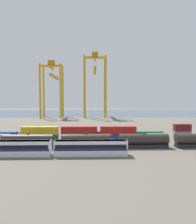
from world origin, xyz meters
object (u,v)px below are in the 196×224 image
Objects in this scene: shipping_container_3 at (40,138)px; shipping_container_15 at (182,134)px; shipping_container_2 at (0,138)px; shipping_container_13 at (110,135)px; passenger_train at (53,147)px; gantry_crane_west at (52,83)px; freight_tank_row at (143,140)px; gantry_crane_central at (95,78)px.

shipping_container_3 is 51.19m from shipping_container_15.
shipping_container_13 is (37.41, 5.80, 0.00)m from shipping_container_2.
shipping_container_3 is at bearing 0.00° from shipping_container_2.
gantry_crane_west is (-20.97, 114.84, 24.90)m from passenger_train.
freight_tank_row reaches higher than shipping_container_2.
passenger_train is at bearing -96.15° from gantry_crane_central.
gantry_crane_west is (-0.36, 97.35, 25.74)m from shipping_container_2.
shipping_container_15 is at bearing 39.89° from freight_tank_row.
shipping_container_2 is 0.50× the size of shipping_container_13.
shipping_container_15 is (50.86, 5.80, 0.00)m from shipping_container_3.
passenger_train is 28.74m from shipping_container_13.
shipping_container_13 is at bearing 180.00° from shipping_container_15.
passenger_train is 19.03m from shipping_container_3.
passenger_train is 119.37m from gantry_crane_west.
gantry_crane_west is at bearing -179.57° from gantry_crane_central.
passenger_train is at bearing -125.80° from shipping_container_13.
shipping_container_13 is at bearing -67.58° from gantry_crane_west.
gantry_crane_west is at bearing 97.91° from shipping_container_3.
shipping_container_13 and shipping_container_15 have the same top height.
passenger_train is 0.87× the size of gantry_crane_west.
shipping_container_2 is 0.14× the size of gantry_crane_west.
shipping_container_13 is at bearing 119.26° from freight_tank_row.
passenger_train is 119.26m from gantry_crane_central.
shipping_container_13 is 102.33m from gantry_crane_west.
gantry_crane_central reaches higher than freight_tank_row.
shipping_container_3 is at bearing 164.06° from freight_tank_row.
passenger_train is at bearing -79.65° from gantry_crane_west.
passenger_train is at bearing -151.78° from shipping_container_15.
shipping_container_2 and shipping_container_13 have the same top height.
gantry_crane_central is (33.38, 0.25, 3.77)m from gantry_crane_west.
passenger_train is 26.57m from freight_tank_row.
passenger_train is at bearing -66.96° from shipping_container_3.
shipping_container_2 is 64.29m from shipping_container_15.
shipping_container_3 is 101.60m from gantry_crane_west.
shipping_container_2 is 0.12× the size of gantry_crane_central.
gantry_crane_west is at bearing 112.42° from shipping_container_13.
gantry_crane_central is (12.41, 115.10, 28.66)m from passenger_train.
shipping_container_15 is (43.42, 23.30, -0.84)m from passenger_train.
gantry_crane_central is (-4.40, 91.80, 29.51)m from shipping_container_13.
gantry_crane_central reaches higher than shipping_container_15.
gantry_crane_west is at bearing 100.35° from passenger_train.
freight_tank_row is 13.62× the size of shipping_container_2.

